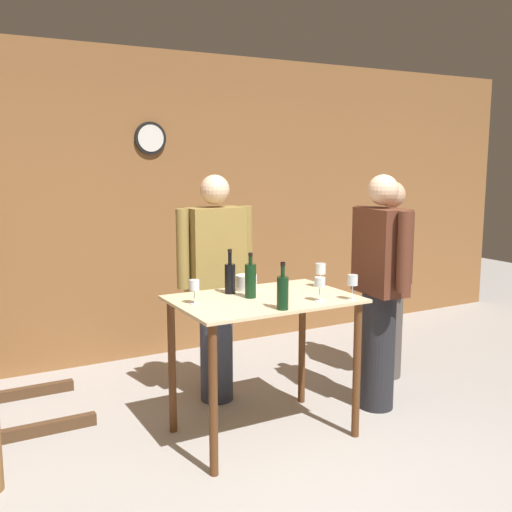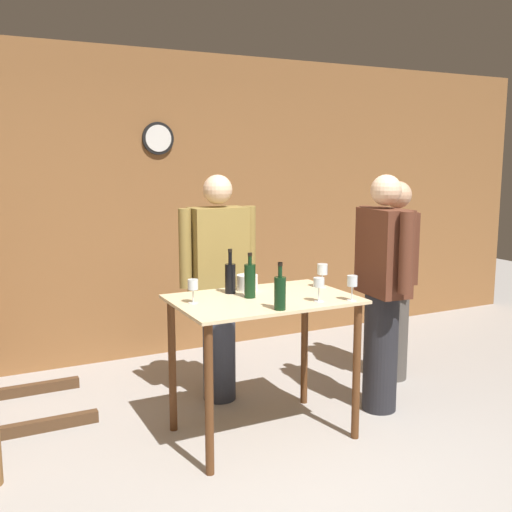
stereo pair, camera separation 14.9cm
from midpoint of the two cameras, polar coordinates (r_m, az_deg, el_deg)
name	(u,v)px [view 1 (the left image)]	position (r m, az deg, el deg)	size (l,w,h in m)	color
ground_plane	(324,486)	(3.51, 5.24, -20.98)	(14.00, 14.00, 0.00)	#9E9993
back_wall	(156,206)	(5.41, -10.29, 4.67)	(8.40, 0.08, 2.70)	brown
tasting_table	(264,323)	(3.80, -0.39, -6.44)	(1.12, 0.75, 0.91)	beige
wine_bottle_far_left	(230,277)	(3.86, -3.60, -2.03)	(0.07, 0.07, 0.29)	black
wine_bottle_left	(250,280)	(3.73, -1.67, -2.29)	(0.07, 0.07, 0.28)	black
wine_bottle_center	(283,292)	(3.44, 1.32, -3.41)	(0.07, 0.07, 0.28)	black
wine_glass_near_left	(194,286)	(3.60, -7.08, -2.88)	(0.06, 0.06, 0.15)	silver
wine_glass_near_center	(320,283)	(3.65, 4.94, -2.58)	(0.07, 0.07, 0.15)	silver
wine_glass_near_right	(353,281)	(3.71, 8.06, -2.41)	(0.06, 0.06, 0.16)	silver
wine_glass_far_side	(321,270)	(4.06, 5.14, -1.30)	(0.07, 0.07, 0.16)	silver
ice_bucket	(246,283)	(3.96, -1.99, -2.55)	(0.14, 0.14, 0.10)	white
person_host	(216,284)	(4.33, -4.83, -2.66)	(0.59, 0.24, 1.66)	#333847
person_visitor_with_scarf	(389,276)	(4.91, 11.72, -1.84)	(0.34, 0.56, 1.60)	#4C4742
person_visitor_bearded	(380,288)	(4.25, 10.73, -2.98)	(0.25, 0.59, 1.66)	#232328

